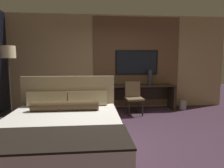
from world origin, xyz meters
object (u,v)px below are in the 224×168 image
(floor_lamp, at_px, (8,58))
(vase_tall, at_px, (150,77))
(desk_chair, at_px, (133,95))
(waste_bin, at_px, (183,105))
(book, at_px, (138,84))
(bed, at_px, (62,134))
(tv, at_px, (137,62))
(desk, at_px, (138,92))

(floor_lamp, xyz_separation_m, vase_tall, (3.61, 1.00, -0.55))
(desk_chair, distance_m, vase_tall, 0.92)
(desk_chair, bearing_deg, waste_bin, 9.49)
(book, bearing_deg, bed, -123.31)
(tv, distance_m, book, 0.68)
(desk, xyz_separation_m, floor_lamp, (-3.25, -1.01, 0.99))
(desk_chair, relative_size, book, 3.41)
(desk, distance_m, floor_lamp, 3.54)
(book, bearing_deg, waste_bin, -7.92)
(desk, distance_m, desk_chair, 0.59)
(floor_lamp, bearing_deg, waste_bin, 10.31)
(desk, relative_size, book, 8.23)
(tv, height_order, book, tv)
(bed, xyz_separation_m, desk, (1.82, 2.78, 0.18))
(bed, relative_size, book, 8.69)
(bed, relative_size, desk_chair, 2.55)
(vase_tall, relative_size, waste_bin, 1.58)
(desk, bearing_deg, book, 49.16)
(book, bearing_deg, desk, -130.84)
(desk_chair, xyz_separation_m, floor_lamp, (-3.01, -0.46, 0.98))
(book, height_order, waste_bin, book)
(bed, distance_m, desk, 3.33)
(floor_lamp, bearing_deg, book, 17.33)
(tv, xyz_separation_m, waste_bin, (1.34, -0.40, -1.25))
(floor_lamp, relative_size, vase_tall, 4.05)
(waste_bin, bearing_deg, book, 172.08)
(desk, bearing_deg, desk_chair, -114.25)
(desk_chair, xyz_separation_m, book, (0.26, 0.55, 0.23))
(desk, bearing_deg, floor_lamp, -162.83)
(desk_chair, height_order, waste_bin, desk_chair)
(floor_lamp, bearing_deg, desk, 17.17)
(floor_lamp, distance_m, vase_tall, 3.79)
(bed, height_order, waste_bin, bed)
(tv, relative_size, desk_chair, 1.47)
(bed, height_order, vase_tall, vase_tall)
(desk, bearing_deg, waste_bin, -7.29)
(bed, height_order, desk, bed)
(bed, bearing_deg, waste_bin, 39.53)
(vase_tall, distance_m, waste_bin, 1.28)
(desk_chair, bearing_deg, floor_lamp, -174.96)
(bed, distance_m, book, 3.36)
(bed, height_order, book, bed)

